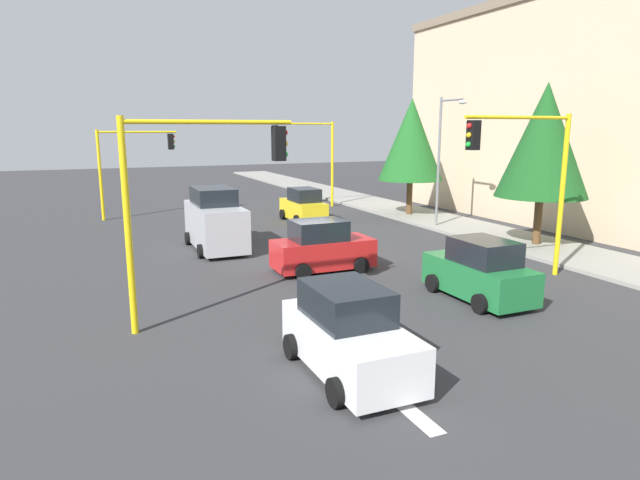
% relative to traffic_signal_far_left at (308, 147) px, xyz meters
% --- Properties ---
extents(ground_plane, '(120.00, 120.00, 0.00)m').
position_rel_traffic_signal_far_left_xyz_m(ground_plane, '(14.00, -5.72, -4.12)').
color(ground_plane, '#353538').
extents(sidewalk_kerb, '(80.00, 4.00, 0.15)m').
position_rel_traffic_signal_far_left_xyz_m(sidewalk_kerb, '(9.00, 4.78, -4.04)').
color(sidewalk_kerb, gray).
rests_on(sidewalk_kerb, ground).
extents(lane_arrow_near, '(2.40, 1.10, 1.10)m').
position_rel_traffic_signal_far_left_xyz_m(lane_arrow_near, '(25.51, -8.72, -4.11)').
color(lane_arrow_near, silver).
rests_on(lane_arrow_near, ground).
extents(apartment_block, '(25.81, 9.30, 12.58)m').
position_rel_traffic_signal_far_left_xyz_m(apartment_block, '(12.55, 12.78, 2.18)').
color(apartment_block, beige).
rests_on(apartment_block, ground).
extents(traffic_signal_far_left, '(0.36, 4.59, 5.83)m').
position_rel_traffic_signal_far_left_xyz_m(traffic_signal_far_left, '(0.00, 0.00, 0.00)').
color(traffic_signal_far_left, yellow).
rests_on(traffic_signal_far_left, ground).
extents(traffic_signal_far_right, '(0.36, 4.59, 5.31)m').
position_rel_traffic_signal_far_left_xyz_m(traffic_signal_far_right, '(0.00, -11.36, -0.34)').
color(traffic_signal_far_right, yellow).
rests_on(traffic_signal_far_right, ground).
extents(traffic_signal_near_right, '(0.36, 4.59, 5.69)m').
position_rel_traffic_signal_far_left_xyz_m(traffic_signal_near_right, '(20.00, -11.42, -0.09)').
color(traffic_signal_near_right, yellow).
rests_on(traffic_signal_near_right, ground).
extents(traffic_signal_near_left, '(0.36, 4.59, 5.88)m').
position_rel_traffic_signal_far_left_xyz_m(traffic_signal_near_left, '(20.00, 0.01, 0.04)').
color(traffic_signal_near_left, yellow).
rests_on(traffic_signal_near_left, ground).
extents(street_lamp_curbside, '(2.15, 0.28, 7.00)m').
position_rel_traffic_signal_far_left_xyz_m(street_lamp_curbside, '(10.39, 3.48, 0.23)').
color(street_lamp_curbside, slate).
rests_on(street_lamp_curbside, ground).
extents(tree_roadside_mid, '(3.92, 3.92, 7.16)m').
position_rel_traffic_signal_far_left_xyz_m(tree_roadside_mid, '(6.00, 4.28, 0.57)').
color(tree_roadside_mid, brown).
rests_on(tree_roadside_mid, ground).
extents(tree_roadside_near, '(4.04, 4.04, 7.38)m').
position_rel_traffic_signal_far_left_xyz_m(tree_roadside_near, '(16.00, 4.78, 0.72)').
color(tree_roadside_near, brown).
rests_on(tree_roadside_near, ground).
extents(delivery_van_silver, '(4.80, 2.22, 2.77)m').
position_rel_traffic_signal_far_left_xyz_m(delivery_van_silver, '(10.56, -8.87, -2.83)').
color(delivery_van_silver, '#B2B5BA').
rests_on(delivery_van_silver, ground).
extents(car_yellow, '(3.80, 1.93, 1.98)m').
position_rel_traffic_signal_far_left_xyz_m(car_yellow, '(5.19, -2.46, -3.22)').
color(car_yellow, yellow).
rests_on(car_yellow, ground).
extents(car_red, '(2.00, 3.81, 1.98)m').
position_rel_traffic_signal_far_left_xyz_m(car_red, '(16.00, -6.00, -3.22)').
color(car_red, red).
rests_on(car_red, ground).
extents(car_green, '(3.86, 1.99, 1.98)m').
position_rel_traffic_signal_far_left_xyz_m(car_green, '(21.27, -2.84, -3.22)').
color(car_green, '#1E7238').
rests_on(car_green, ground).
extents(car_white, '(4.04, 2.03, 1.98)m').
position_rel_traffic_signal_far_left_xyz_m(car_white, '(24.43, -9.05, -3.22)').
color(car_white, white).
rests_on(car_white, ground).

